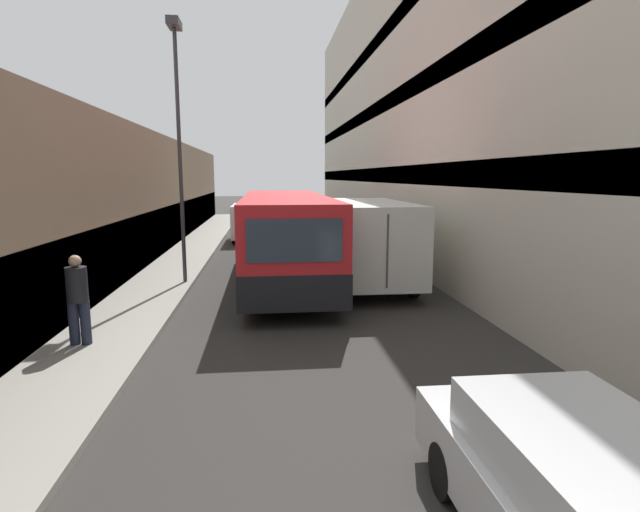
# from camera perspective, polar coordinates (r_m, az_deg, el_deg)

# --- Properties ---
(ground_plane) EXTENTS (150.00, 150.00, 0.00)m
(ground_plane) POSITION_cam_1_polar(r_m,az_deg,el_deg) (15.40, -1.66, -3.89)
(ground_plane) COLOR #33302D
(sidewalk_left) EXTENTS (2.10, 60.00, 0.13)m
(sidewalk_left) POSITION_cam_1_polar(r_m,az_deg,el_deg) (15.72, -18.61, -3.86)
(sidewalk_left) COLOR #9E998E
(sidewalk_left) RESTS_ON ground_plane
(building_left_shopfront) EXTENTS (2.40, 60.00, 5.29)m
(building_left_shopfront) POSITION_cam_1_polar(r_m,az_deg,el_deg) (16.00, -26.60, 4.35)
(building_left_shopfront) COLOR brown
(building_left_shopfront) RESTS_ON ground_plane
(building_right_apartment) EXTENTS (2.40, 60.00, 14.08)m
(building_right_apartment) POSITION_cam_1_polar(r_m,az_deg,el_deg) (16.69, 18.00, 20.98)
(building_right_apartment) COLOR beige
(building_right_apartment) RESTS_ON ground_plane
(car_hatchback) EXTENTS (1.76, 4.28, 1.38)m
(car_hatchback) POSITION_cam_1_polar(r_m,az_deg,el_deg) (5.23, 28.52, -23.92)
(car_hatchback) COLOR silver
(car_hatchback) RESTS_ON ground_plane
(bus) EXTENTS (2.63, 11.29, 2.85)m
(bus) POSITION_cam_1_polar(r_m,az_deg,el_deg) (16.64, -4.02, 2.39)
(bus) COLOR red
(bus) RESTS_ON ground_plane
(box_truck) EXTENTS (2.45, 7.93, 2.68)m
(box_truck) POSITION_cam_1_polar(r_m,az_deg,el_deg) (16.66, 4.58, 2.25)
(box_truck) COLOR silver
(box_truck) RESTS_ON ground_plane
(panel_van) EXTENTS (1.95, 4.03, 1.95)m
(panel_van) POSITION_cam_1_polar(r_m,az_deg,el_deg) (27.30, -7.89, 4.03)
(panel_van) COLOR silver
(panel_van) RESTS_ON ground_plane
(pedestrian) EXTENTS (0.42, 0.40, 1.81)m
(pedestrian) POSITION_cam_1_polar(r_m,az_deg,el_deg) (11.00, -25.95, -4.22)
(pedestrian) COLOR #23283D
(pedestrian) RESTS_ON sidewalk_left
(street_lamp) EXTENTS (0.36, 0.80, 7.92)m
(street_lamp) POSITION_cam_1_polar(r_m,az_deg,el_deg) (16.34, -15.95, 15.90)
(street_lamp) COLOR #38383D
(street_lamp) RESTS_ON sidewalk_left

